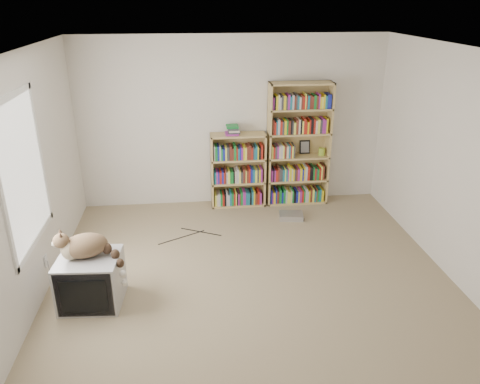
{
  "coord_description": "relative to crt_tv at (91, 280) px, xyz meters",
  "views": [
    {
      "loc": [
        -0.63,
        -4.22,
        2.97
      ],
      "look_at": [
        -0.05,
        1.0,
        0.76
      ],
      "focal_mm": 35.0,
      "sensor_mm": 36.0,
      "label": 1
    }
  ],
  "objects": [
    {
      "name": "floor",
      "position": [
        1.71,
        -0.02,
        -0.26
      ],
      "size": [
        4.5,
        5.0,
        0.01
      ],
      "primitive_type": "cube",
      "color": "#9A8968",
      "rests_on": "ground"
    },
    {
      "name": "wall_back",
      "position": [
        1.71,
        2.48,
        0.99
      ],
      "size": [
        4.5,
        0.02,
        2.5
      ],
      "primitive_type": "cube",
      "color": "silver",
      "rests_on": "floor"
    },
    {
      "name": "wall_front",
      "position": [
        1.71,
        -2.52,
        0.99
      ],
      "size": [
        4.5,
        0.02,
        2.5
      ],
      "primitive_type": "cube",
      "color": "silver",
      "rests_on": "floor"
    },
    {
      "name": "wall_left",
      "position": [
        -0.54,
        -0.02,
        0.99
      ],
      "size": [
        0.02,
        5.0,
        2.5
      ],
      "primitive_type": "cube",
      "color": "silver",
      "rests_on": "floor"
    },
    {
      "name": "wall_right",
      "position": [
        3.96,
        -0.02,
        0.99
      ],
      "size": [
        0.02,
        5.0,
        2.5
      ],
      "primitive_type": "cube",
      "color": "silver",
      "rests_on": "floor"
    },
    {
      "name": "ceiling",
      "position": [
        1.71,
        -0.02,
        2.24
      ],
      "size": [
        4.5,
        5.0,
        0.02
      ],
      "primitive_type": "cube",
      "color": "white",
      "rests_on": "wall_back"
    },
    {
      "name": "window",
      "position": [
        -0.53,
        0.18,
        1.14
      ],
      "size": [
        0.02,
        1.22,
        1.52
      ],
      "primitive_type": "cube",
      "color": "white",
      "rests_on": "wall_left"
    },
    {
      "name": "crt_tv",
      "position": [
        0.0,
        0.0,
        0.0
      ],
      "size": [
        0.65,
        0.6,
        0.53
      ],
      "rotation": [
        0.0,
        0.0,
        -0.07
      ],
      "color": "#A6A5A8",
      "rests_on": "floor"
    },
    {
      "name": "cat",
      "position": [
        0.04,
        0.0,
        0.36
      ],
      "size": [
        0.73,
        0.47,
        0.54
      ],
      "rotation": [
        0.0,
        0.0,
        0.28
      ],
      "color": "#392717",
      "rests_on": "crt_tv"
    },
    {
      "name": "bookcase_tall",
      "position": [
        2.68,
        2.34,
        0.61
      ],
      "size": [
        0.92,
        0.3,
        1.84
      ],
      "color": "tan",
      "rests_on": "floor"
    },
    {
      "name": "bookcase_short",
      "position": [
        1.77,
        2.34,
        0.25
      ],
      "size": [
        0.81,
        0.3,
        1.11
      ],
      "color": "tan",
      "rests_on": "floor"
    },
    {
      "name": "book_stack",
      "position": [
        1.7,
        2.31,
        0.92
      ],
      "size": [
        0.19,
        0.25,
        0.13
      ],
      "primitive_type": "cube",
      "color": "#A81F16",
      "rests_on": "bookcase_short"
    },
    {
      "name": "green_mug",
      "position": [
        3.04,
        2.32,
        0.54
      ],
      "size": [
        0.1,
        0.1,
        0.11
      ],
      "primitive_type": "cylinder",
      "color": "#91B734",
      "rests_on": "bookcase_tall"
    },
    {
      "name": "framed_print",
      "position": [
        2.8,
        2.42,
        0.59
      ],
      "size": [
        0.16,
        0.05,
        0.21
      ],
      "primitive_type": "cube",
      "rotation": [
        -0.17,
        0.0,
        0.0
      ],
      "color": "black",
      "rests_on": "bookcase_tall"
    },
    {
      "name": "dvd_player",
      "position": [
        2.48,
        1.73,
        -0.23
      ],
      "size": [
        0.37,
        0.29,
        0.08
      ],
      "primitive_type": "cube",
      "rotation": [
        0.0,
        0.0,
        -0.15
      ],
      "color": "#B5B5BA",
      "rests_on": "floor"
    },
    {
      "name": "wall_outlet",
      "position": [
        -0.53,
        0.34,
        0.06
      ],
      "size": [
        0.01,
        0.08,
        0.13
      ],
      "primitive_type": "cube",
      "color": "silver",
      "rests_on": "wall_left"
    },
    {
      "name": "floor_cables",
      "position": [
        1.42,
        1.39,
        -0.26
      ],
      "size": [
        1.2,
        0.7,
        0.01
      ],
      "primitive_type": null,
      "color": "black",
      "rests_on": "floor"
    }
  ]
}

